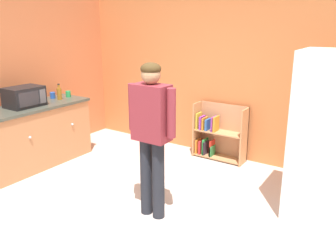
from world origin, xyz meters
name	(u,v)px	position (x,y,z in m)	size (l,w,h in m)	color
ground_plane	(134,224)	(0.00, 0.00, 0.00)	(12.00, 12.00, 0.00)	beige
back_wall	(230,70)	(0.00, 2.33, 1.35)	(5.20, 0.06, 2.70)	#CD713D
left_side_wall	(32,69)	(-2.63, 0.80, 1.35)	(0.06, 2.99, 2.70)	#CE6F42
kitchen_counter	(17,141)	(-2.20, 0.15, 0.45)	(0.65, 2.22, 0.90)	#B8764A
refrigerator	(329,138)	(1.58, 1.26, 0.89)	(0.73, 0.68, 1.78)	white
bookshelf	(217,135)	(-0.08, 2.14, 0.37)	(0.80, 0.28, 0.85)	tan
standing_person	(152,128)	(0.05, 0.26, 1.00)	(0.57, 0.22, 1.66)	#22242C
microwave	(24,97)	(-2.21, 0.35, 1.04)	(0.37, 0.48, 0.28)	black
amber_bottle	(59,93)	(-2.18, 0.91, 1.00)	(0.07, 0.07, 0.25)	#9E661E
blue_cup	(53,95)	(-2.34, 0.92, 0.95)	(0.08, 0.08, 0.10)	blue
green_cup	(68,94)	(-2.22, 1.12, 0.95)	(0.08, 0.08, 0.10)	green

